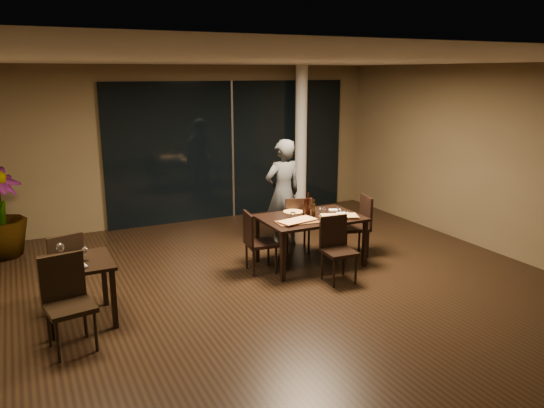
{
  "coord_description": "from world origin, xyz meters",
  "views": [
    {
      "loc": [
        -2.88,
        -5.85,
        2.86
      ],
      "look_at": [
        0.3,
        0.69,
        1.05
      ],
      "focal_mm": 35.0,
      "sensor_mm": 36.0,
      "label": 1
    }
  ],
  "objects": [
    {
      "name": "ground",
      "position": [
        0.0,
        0.0,
        0.0
      ],
      "size": [
        8.0,
        8.0,
        0.0
      ],
      "primitive_type": "plane",
      "color": "black",
      "rests_on": "ground"
    },
    {
      "name": "main_table",
      "position": [
        1.0,
        0.8,
        0.68
      ],
      "size": [
        1.5,
        1.0,
        0.75
      ],
      "color": "black",
      "rests_on": "ground"
    },
    {
      "name": "ceiling",
      "position": [
        0.0,
        0.0,
        3.02
      ],
      "size": [
        8.0,
        8.0,
        0.04
      ],
      "primitive_type": "cube",
      "color": "silver",
      "rests_on": "wall_back"
    },
    {
      "name": "window_panel",
      "position": [
        1.0,
        3.96,
        1.35
      ],
      "size": [
        5.0,
        0.06,
        2.7
      ],
      "primitive_type": "cube",
      "color": "black",
      "rests_on": "ground"
    },
    {
      "name": "wine_glass_a",
      "position": [
        -2.54,
        0.41,
        0.85
      ],
      "size": [
        0.09,
        0.09,
        0.2
      ],
      "primitive_type": null,
      "color": "white",
      "rests_on": "side_table"
    },
    {
      "name": "chair_main_left",
      "position": [
        0.12,
        0.86,
        0.51
      ],
      "size": [
        0.47,
        0.47,
        0.91
      ],
      "rotation": [
        0.0,
        0.0,
        1.45
      ],
      "color": "black",
      "rests_on": "ground"
    },
    {
      "name": "tumbler_right",
      "position": [
        1.26,
        0.9,
        0.8
      ],
      "size": [
        0.08,
        0.08,
        0.1
      ],
      "primitive_type": "cylinder",
      "color": "white",
      "rests_on": "main_table"
    },
    {
      "name": "napkin_far",
      "position": [
        1.53,
        0.96,
        0.76
      ],
      "size": [
        0.2,
        0.16,
        0.01
      ],
      "primitive_type": "cube",
      "rotation": [
        0.0,
        0.0,
        -0.4
      ],
      "color": "white",
      "rests_on": "main_table"
    },
    {
      "name": "chair_main_near",
      "position": [
        1.02,
        0.1,
        0.51
      ],
      "size": [
        0.45,
        0.45,
        0.91
      ],
      "rotation": [
        0.0,
        0.0,
        -0.06
      ],
      "color": "black",
      "rests_on": "ground"
    },
    {
      "name": "oblong_pizza_left",
      "position": [
        0.67,
        0.61,
        0.77
      ],
      "size": [
        0.57,
        0.35,
        0.02
      ],
      "primitive_type": null,
      "rotation": [
        0.0,
        0.0,
        0.21
      ],
      "color": "maroon",
      "rests_on": "pizza_board_left"
    },
    {
      "name": "wine_glass_b",
      "position": [
        -2.29,
        0.27,
        0.83
      ],
      "size": [
        0.07,
        0.07,
        0.16
      ],
      "primitive_type": null,
      "color": "white",
      "rests_on": "side_table"
    },
    {
      "name": "wall_back",
      "position": [
        0.0,
        4.05,
        1.5
      ],
      "size": [
        8.0,
        0.1,
        3.0
      ],
      "primitive_type": "cube",
      "color": "brown",
      "rests_on": "ground"
    },
    {
      "name": "chair_side_near",
      "position": [
        -2.56,
        -0.25,
        0.56
      ],
      "size": [
        0.53,
        0.53,
        1.0
      ],
      "rotation": [
        0.0,
        0.0,
        0.16
      ],
      "color": "black",
      "rests_on": "ground"
    },
    {
      "name": "column",
      "position": [
        2.4,
        3.65,
        1.5
      ],
      "size": [
        0.24,
        0.24,
        3.0
      ],
      "primitive_type": "cylinder",
      "color": "silver",
      "rests_on": "ground"
    },
    {
      "name": "side_table",
      "position": [
        -2.4,
        0.3,
        0.62
      ],
      "size": [
        0.8,
        0.8,
        0.75
      ],
      "color": "black",
      "rests_on": "ground"
    },
    {
      "name": "round_pizza",
      "position": [
        0.88,
        1.13,
        0.76
      ],
      "size": [
        0.3,
        0.3,
        0.01
      ],
      "primitive_type": "cylinder",
      "color": "#BC3B14",
      "rests_on": "main_table"
    },
    {
      "name": "side_napkin",
      "position": [
        -2.4,
        0.08,
        0.76
      ],
      "size": [
        0.2,
        0.15,
        0.01
      ],
      "primitive_type": "cube",
      "rotation": [
        0.0,
        0.0,
        0.27
      ],
      "color": "white",
      "rests_on": "side_table"
    },
    {
      "name": "wall_right",
      "position": [
        4.05,
        0.0,
        1.5
      ],
      "size": [
        0.1,
        8.0,
        3.0
      ],
      "primitive_type": "cube",
      "color": "brown",
      "rests_on": "ground"
    },
    {
      "name": "pizza_board_right",
      "position": [
        1.36,
        0.56,
        0.76
      ],
      "size": [
        0.62,
        0.42,
        0.01
      ],
      "primitive_type": "cube",
      "rotation": [
        0.0,
        0.0,
        -0.26
      ],
      "color": "#412C15",
      "rests_on": "main_table"
    },
    {
      "name": "chair_main_far",
      "position": [
        1.08,
        1.36,
        0.52
      ],
      "size": [
        0.54,
        0.54,
        0.93
      ],
      "rotation": [
        0.0,
        0.0,
        2.82
      ],
      "color": "black",
      "rests_on": "ground"
    },
    {
      "name": "diner",
      "position": [
        1.04,
        1.79,
        0.9
      ],
      "size": [
        0.65,
        0.46,
        1.81
      ],
      "primitive_type": "imported",
      "rotation": [
        0.0,
        0.0,
        3.23
      ],
      "color": "#2E3133",
      "rests_on": "ground"
    },
    {
      "name": "oblong_pizza_right",
      "position": [
        1.36,
        0.56,
        0.77
      ],
      "size": [
        0.57,
        0.41,
        0.02
      ],
      "primitive_type": null,
      "rotation": [
        0.0,
        0.0,
        -0.37
      ],
      "color": "#680E09",
      "rests_on": "pizza_board_right"
    },
    {
      "name": "tumbler_left",
      "position": [
        0.72,
        0.84,
        0.8
      ],
      "size": [
        0.08,
        0.08,
        0.09
      ],
      "primitive_type": "cylinder",
      "color": "white",
      "rests_on": "main_table"
    },
    {
      "name": "bottle_b",
      "position": [
        1.05,
        0.81,
        0.88
      ],
      "size": [
        0.06,
        0.06,
        0.26
      ],
      "primitive_type": null,
      "color": "black",
      "rests_on": "main_table"
    },
    {
      "name": "bottle_a",
      "position": [
        0.92,
        0.85,
        0.89
      ],
      "size": [
        0.06,
        0.06,
        0.27
      ],
      "primitive_type": null,
      "color": "black",
      "rests_on": "main_table"
    },
    {
      "name": "pizza_board_left",
      "position": [
        0.67,
        0.61,
        0.76
      ],
      "size": [
        0.64,
        0.37,
        0.01
      ],
      "primitive_type": "cube",
      "rotation": [
        0.0,
        0.0,
        -0.11
      ],
      "color": "#4A2D17",
      "rests_on": "main_table"
    },
    {
      "name": "bottle_c",
      "position": [
        1.03,
        0.93,
        0.92
      ],
      "size": [
        0.07,
        0.07,
        0.34
      ],
      "primitive_type": null,
      "color": "black",
      "rests_on": "main_table"
    },
    {
      "name": "napkin_near",
      "position": [
        1.53,
        0.74,
        0.76
      ],
      "size": [
        0.2,
        0.14,
        0.01
      ],
      "primitive_type": "cube",
      "rotation": [
        0.0,
        0.0,
        -0.27
      ],
      "color": "white",
      "rests_on": "main_table"
    },
    {
      "name": "chair_side_far",
      "position": [
        -2.49,
        0.88,
        0.53
      ],
      "size": [
        0.54,
        0.54,
        0.94
      ],
      "rotation": [
        0.0,
        0.0,
        3.42
      ],
      "color": "black",
      "rests_on": "ground"
    },
    {
      "name": "chair_main_right",
      "position": [
        1.91,
        0.84,
        0.54
      ],
      "size": [
        0.54,
        0.54,
        0.96
      ],
      "rotation": [
        0.0,
        0.0,
        -1.81
      ],
      "color": "black",
      "rests_on": "ground"
    }
  ]
}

